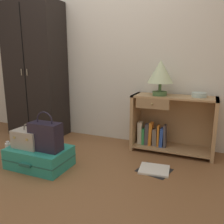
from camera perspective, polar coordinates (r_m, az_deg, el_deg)
ground_plane at (r=2.37m, az=-15.63°, el=-16.45°), size 9.00×9.00×0.00m
back_wall at (r=3.38m, az=-0.49°, el=15.48°), size 6.40×0.10×2.60m
wardrobe at (r=3.70m, az=-18.10°, el=9.39°), size 0.84×0.47×1.92m
bookshelf at (r=2.99m, az=13.77°, el=-2.90°), size 0.99×0.37×0.71m
table_lamp at (r=2.88m, az=11.75°, el=9.34°), size 0.31×0.31×0.42m
bowl at (r=2.90m, az=20.46°, el=3.94°), size 0.17×0.17×0.05m
suitcase_large at (r=2.69m, az=-17.25°, el=-10.42°), size 0.65×0.45×0.22m
train_case at (r=2.67m, az=-19.75°, el=-6.04°), size 0.30×0.22×0.26m
handbag at (r=2.50m, az=-15.89°, el=-5.66°), size 0.33×0.16×0.41m
bottle at (r=3.03m, az=-23.92°, el=-8.52°), size 0.07×0.07×0.21m
open_book_on_floor at (r=2.56m, az=10.26°, el=-13.66°), size 0.38×0.35×0.02m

